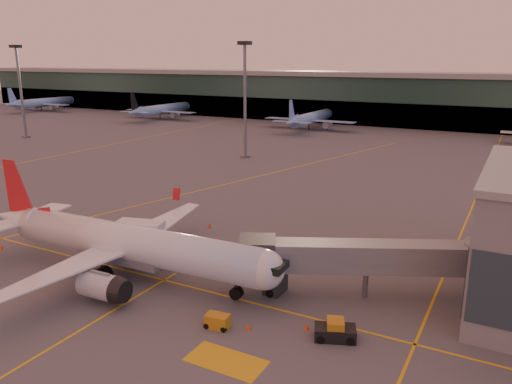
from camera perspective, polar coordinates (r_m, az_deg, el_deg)
The scene contains 15 objects.
ground at distance 52.47m, azimuth -18.28°, elevation -10.49°, with size 600.00×600.00×0.00m, color #4C4F54.
taxi_markings at distance 90.20m, azimuth -0.95°, elevation 0.94°, with size 100.12×173.00×0.01m.
terminal at distance 177.68m, azimuth 17.00°, elevation 10.10°, with size 400.00×20.00×17.60m.
mast_west_far at distance 156.86m, azimuth -25.36°, elevation 11.01°, with size 2.40×2.40×25.60m.
mast_west_near at distance 112.69m, azimuth -1.27°, elevation 11.40°, with size 2.40×2.40×25.60m.
distant_aircraft_row at distance 161.60m, azimuth 7.65°, elevation 7.06°, with size 290.00×34.00×13.00m.
main_airplane at distance 53.13m, azimuth -14.83°, elevation -5.73°, with size 36.26×32.63×10.95m.
jet_bridge at distance 48.37m, azimuth 14.16°, elevation -7.47°, with size 23.77×13.41×5.56m.
catering_truck at distance 58.31m, azimuth -13.03°, elevation -5.00°, with size 5.77×3.66×4.15m.
gpu_cart at distance 43.33m, azimuth -4.42°, elevation -14.53°, with size 2.16×1.44×1.19m.
pushback_tug at distance 42.10m, azimuth 9.04°, elevation -15.46°, with size 3.71×2.85×1.70m.
cone_nose at distance 43.31m, azimuth 5.81°, elevation -15.09°, with size 0.39×0.39×0.50m.
cone_tail at distance 66.86m, azimuth -27.09°, elevation -5.62°, with size 0.41×0.41×0.53m.
cone_wing_left at distance 67.17m, azimuth -5.34°, elevation -3.83°, with size 0.50×0.50×0.63m.
cone_fwd at distance 43.08m, azimuth -0.86°, elevation -15.16°, with size 0.42×0.42×0.53m.
Camera 1 is at (35.53, -31.80, 21.89)m, focal length 35.00 mm.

